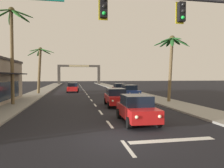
# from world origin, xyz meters

# --- Properties ---
(ground_plane) EXTENTS (220.00, 220.00, 0.00)m
(ground_plane) POSITION_xyz_m (0.00, 0.00, 0.00)
(ground_plane) COLOR black
(sidewalk_right) EXTENTS (3.20, 110.00, 0.14)m
(sidewalk_right) POSITION_xyz_m (7.80, 20.00, 0.07)
(sidewalk_right) COLOR gray
(sidewalk_right) RESTS_ON ground
(sidewalk_left) EXTENTS (3.20, 110.00, 0.14)m
(sidewalk_left) POSITION_xyz_m (-7.80, 20.00, 0.07)
(sidewalk_left) COLOR gray
(sidewalk_left) RESTS_ON ground
(lane_markings) EXTENTS (4.28, 85.92, 0.01)m
(lane_markings) POSITION_xyz_m (0.46, 18.86, 0.00)
(lane_markings) COLOR silver
(lane_markings) RESTS_ON ground
(traffic_signal_mast) EXTENTS (11.43, 0.41, 7.34)m
(traffic_signal_mast) POSITION_xyz_m (3.14, 0.18, 5.25)
(traffic_signal_mast) COLOR #2D2D33
(traffic_signal_mast) RESTS_ON ground
(sedan_lead_at_stop_bar) EXTENTS (2.03, 4.48, 1.68)m
(sedan_lead_at_stop_bar) POSITION_xyz_m (1.74, 3.22, 0.85)
(sedan_lead_at_stop_bar) COLOR red
(sedan_lead_at_stop_bar) RESTS_ON ground
(sedan_third_in_queue) EXTENTS (2.10, 4.51, 1.68)m
(sedan_third_in_queue) POSITION_xyz_m (1.89, 10.38, 0.85)
(sedan_third_in_queue) COLOR red
(sedan_third_in_queue) RESTS_ON ground
(sedan_oncoming_far) EXTENTS (2.15, 4.52, 1.68)m
(sedan_oncoming_far) POSITION_xyz_m (-2.15, 28.39, 0.85)
(sedan_oncoming_far) COLOR red
(sedan_oncoming_far) RESTS_ON ground
(sedan_parked_nearest_kerb) EXTENTS (2.05, 4.49, 1.68)m
(sedan_parked_nearest_kerb) POSITION_xyz_m (5.22, 17.73, 0.85)
(sedan_parked_nearest_kerb) COLOR navy
(sedan_parked_nearest_kerb) RESTS_ON ground
(sedan_parked_mid_kerb) EXTENTS (2.05, 4.49, 1.68)m
(sedan_parked_mid_kerb) POSITION_xyz_m (5.14, 23.26, 0.85)
(sedan_parked_mid_kerb) COLOR maroon
(sedan_parked_mid_kerb) RESTS_ON ground
(palm_left_second) EXTENTS (3.90, 3.63, 9.46)m
(palm_left_second) POSITION_xyz_m (-7.84, 12.50, 6.73)
(palm_left_second) COLOR brown
(palm_left_second) RESTS_ON ground
(palm_left_third) EXTENTS (4.31, 4.07, 7.41)m
(palm_left_third) POSITION_xyz_m (-7.25, 25.63, 5.03)
(palm_left_third) COLOR brown
(palm_left_third) RESTS_ON ground
(palm_right_second) EXTENTS (3.88, 4.07, 7.21)m
(palm_right_second) POSITION_xyz_m (8.29, 11.91, 5.43)
(palm_right_second) COLOR brown
(palm_right_second) RESTS_ON ground
(town_gateway_arch) EXTENTS (14.53, 0.90, 6.70)m
(town_gateway_arch) POSITION_xyz_m (0.00, 64.47, 4.33)
(town_gateway_arch) COLOR #423D38
(town_gateway_arch) RESTS_ON ground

